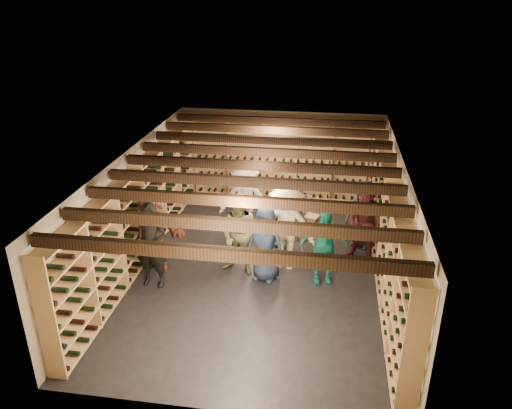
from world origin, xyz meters
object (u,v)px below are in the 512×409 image
object	(u,v)px
crate_stack_left	(282,199)
person_3	(286,227)
crate_loose	(309,218)
person_2	(240,235)
person_7	(297,219)
person_9	(245,200)
person_5	(152,230)
person_6	(265,244)
person_8	(366,224)
crate_stack_right	(272,222)
person_1	(151,245)
person_4	(323,246)
person_10	(282,214)
person_12	(364,213)

from	to	relation	value
crate_stack_left	person_3	size ratio (longest dim) A/B	0.45
crate_stack_left	crate_loose	bearing A→B (deg)	-24.04
person_2	person_7	distance (m)	1.39
person_3	person_9	distance (m)	1.65
person_2	person_3	xyz separation A→B (m)	(0.89, 0.36, 0.07)
person_3	person_5	size ratio (longest dim) A/B	1.06
person_7	person_2	bearing A→B (deg)	-145.25
person_6	person_8	size ratio (longest dim) A/B	0.86
person_8	person_9	size ratio (longest dim) A/B	0.98
crate_stack_right	person_8	xyz separation A→B (m)	(2.14, -1.33, 0.74)
person_1	person_9	world-z (taller)	person_9
person_3	person_9	xyz separation A→B (m)	(-1.07, 1.25, -0.01)
person_1	person_2	world-z (taller)	person_1
crate_stack_right	crate_loose	size ratio (longest dim) A/B	1.17
person_3	person_6	distance (m)	0.64
crate_stack_right	person_6	xyz separation A→B (m)	(0.15, -2.28, 0.61)
crate_loose	person_5	xyz separation A→B (m)	(-3.11, -2.75, 0.80)
person_3	person_9	size ratio (longest dim) A/B	1.01
crate_stack_right	crate_loose	bearing A→B (deg)	31.05
person_2	person_4	size ratio (longest dim) A/B	1.08
person_2	person_6	world-z (taller)	person_2
person_3	person_4	distance (m)	0.91
person_2	person_9	size ratio (longest dim) A/B	0.93
crate_stack_right	person_1	size ratio (longest dim) A/B	0.33
crate_stack_left	person_1	world-z (taller)	person_1
crate_stack_right	person_6	world-z (taller)	person_6
person_3	person_5	xyz separation A→B (m)	(-2.72, -0.45, -0.05)
person_3	person_5	distance (m)	2.76
crate_stack_right	person_2	world-z (taller)	person_2
person_7	person_4	bearing A→B (deg)	-62.42
crate_stack_right	person_8	distance (m)	2.63
person_10	person_1	bearing A→B (deg)	-126.19
person_4	person_2	bearing A→B (deg)	167.33
person_1	person_2	size ratio (longest dim) A/B	1.01
person_2	person_9	bearing A→B (deg)	110.31
person_4	person_8	xyz separation A→B (m)	(0.85, 0.87, 0.10)
crate_loose	person_8	xyz separation A→B (m)	(1.25, -1.87, 0.82)
person_3	person_10	xyz separation A→B (m)	(-0.17, 0.94, -0.16)
person_6	person_10	xyz separation A→B (m)	(0.19, 1.45, -0.00)
person_2	person_9	distance (m)	1.62
person_2	crate_stack_left	bearing A→B (deg)	93.17
person_5	person_12	bearing A→B (deg)	29.42
person_4	person_9	bearing A→B (deg)	127.60
person_1	person_3	size ratio (longest dim) A/B	0.94
person_2	person_10	bearing A→B (deg)	74.76
person_12	person_4	bearing A→B (deg)	-97.16
person_4	person_10	world-z (taller)	person_4
person_4	person_7	distance (m)	1.13
person_1	person_2	bearing A→B (deg)	28.02
crate_loose	person_1	world-z (taller)	person_1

